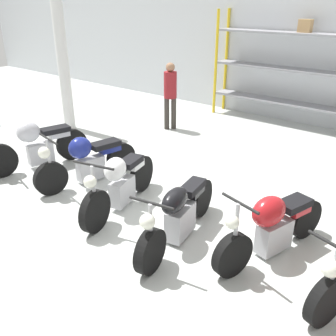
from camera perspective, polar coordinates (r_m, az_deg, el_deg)
ground_plane at (r=5.85m, az=-2.48°, el=-7.52°), size 30.00×30.00×0.00m
back_wall at (r=10.52m, az=21.10°, el=15.83°), size 30.00×0.08×3.60m
shelving_rack at (r=10.23m, az=20.08°, el=13.76°), size 4.76×0.63×2.84m
support_pillar at (r=9.76m, az=-15.80°, el=15.95°), size 0.28×0.28×3.60m
motorcycle_silver at (r=7.77m, az=-19.36°, el=3.40°), size 0.74×2.06×1.09m
motorcycle_blue at (r=6.88m, az=-12.23°, el=1.26°), size 0.71×2.01×1.02m
motorcycle_white at (r=5.92m, az=-7.34°, el=-2.28°), size 0.78×2.00×1.04m
motorcycle_black at (r=5.15m, az=1.62°, el=-7.00°), size 0.68×2.10×0.96m
motorcycle_red at (r=5.03m, az=15.66°, el=-8.41°), size 0.78×1.94×1.00m
person_browsing at (r=9.53m, az=0.35°, el=11.67°), size 0.45×0.45×1.68m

